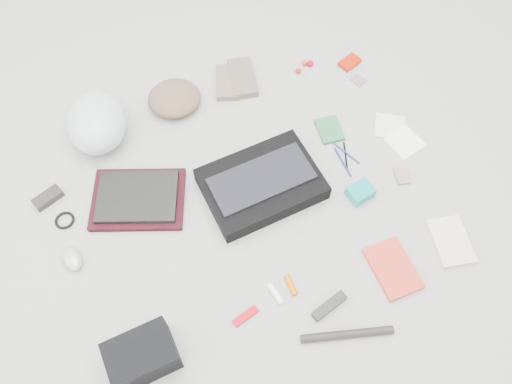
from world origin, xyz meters
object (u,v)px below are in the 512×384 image
object	(u,v)px
bike_helmet	(97,122)
book_red	(393,268)
accordion_wallet	(360,192)
camera_bag	(142,356)
laptop	(137,197)
messenger_bag	(261,184)

from	to	relation	value
bike_helmet	book_red	distance (m)	1.29
bike_helmet	book_red	bearing A→B (deg)	-38.98
book_red	accordion_wallet	bearing A→B (deg)	83.99
bike_helmet	accordion_wallet	xyz separation A→B (m)	(0.89, -0.64, -0.07)
camera_bag	laptop	bearing A→B (deg)	73.52
messenger_bag	book_red	world-z (taller)	messenger_bag
laptop	book_red	distance (m)	0.99
bike_helmet	camera_bag	xyz separation A→B (m)	(-0.05, -0.96, -0.02)
laptop	accordion_wallet	distance (m)	0.87
bike_helmet	book_red	xyz separation A→B (m)	(0.86, -0.96, -0.08)
bike_helmet	camera_bag	distance (m)	0.96
messenger_bag	camera_bag	size ratio (longest dim) A/B	2.08
bike_helmet	laptop	bearing A→B (deg)	-70.15
camera_bag	bike_helmet	bearing A→B (deg)	81.91
messenger_bag	accordion_wallet	distance (m)	0.39
messenger_bag	laptop	distance (m)	0.48
bike_helmet	accordion_wallet	distance (m)	1.10
messenger_bag	accordion_wallet	xyz separation A→B (m)	(0.35, -0.16, -0.01)
messenger_bag	accordion_wallet	world-z (taller)	messenger_bag
bike_helmet	accordion_wallet	bearing A→B (deg)	-26.69
laptop	camera_bag	xyz separation A→B (m)	(-0.12, -0.60, 0.03)
messenger_bag	camera_bag	world-z (taller)	camera_bag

